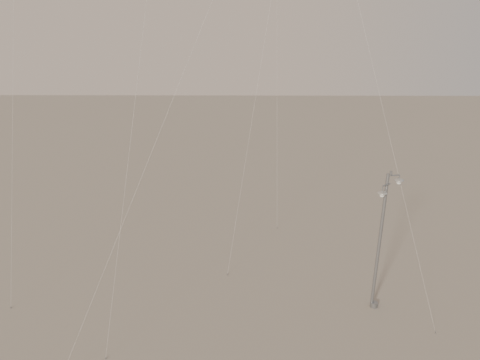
{
  "coord_description": "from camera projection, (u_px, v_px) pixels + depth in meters",
  "views": [
    {
      "loc": [
        1.3,
        -21.84,
        16.35
      ],
      "look_at": [
        1.05,
        5.0,
        7.56
      ],
      "focal_mm": 40.0,
      "sensor_mm": 36.0,
      "label": 1
    }
  ],
  "objects": [
    {
      "name": "kite_3",
      "position": [
        145.0,
        16.0,
        22.92
      ],
      "size": [
        3.52,
        2.86,
        20.68
      ],
      "rotation": [
        0.0,
        0.0,
        0.23
      ],
      "color": "#9C2916",
      "rests_on": "ground"
    },
    {
      "name": "ground",
      "position": [
        217.0,
        360.0,
        25.85
      ],
      "size": [
        160.0,
        160.0,
        0.0
      ],
      "primitive_type": "plane",
      "color": "gray",
      "rests_on": "ground"
    },
    {
      "name": "street_lamp",
      "position": [
        381.0,
        238.0,
        29.06
      ],
      "size": [
        1.48,
        1.01,
        8.1
      ],
      "color": "gray",
      "rests_on": "ground"
    }
  ]
}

